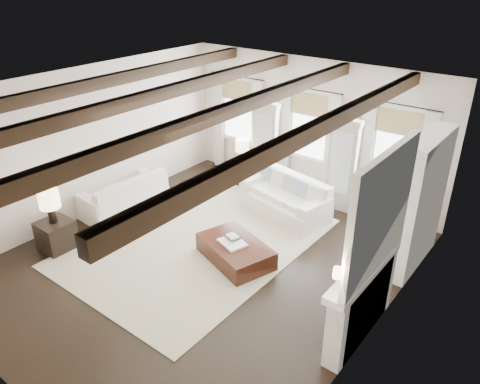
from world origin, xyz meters
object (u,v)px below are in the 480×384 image
Objects in this scene: sofa_back at (286,199)px; side_table_back at (242,172)px; sofa_left at (126,197)px; side_table_front at (56,235)px; ottoman at (235,252)px.

side_table_back is at bearing 158.86° from sofa_back.
side_table_front is (0.15, -1.84, -0.04)m from sofa_left.
sofa_left is 3.15m from ottoman.
side_table_back reaches higher than ottoman.
side_table_front is at bearing -130.20° from ottoman.
sofa_back is 1.51× the size of ottoman.
side_table_front is at bearing -85.32° from sofa_left.
sofa_back reaches higher than side_table_front.
sofa_back is 1.88m from side_table_back.
sofa_left reaches higher than ottoman.
sofa_back is at bearing -21.14° from side_table_back.
sofa_back reaches higher than ottoman.
sofa_left is at bearing -112.44° from side_table_back.
side_table_front is (-2.99, -1.82, 0.11)m from ottoman.
ottoman is (3.14, -0.02, -0.15)m from sofa_left.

